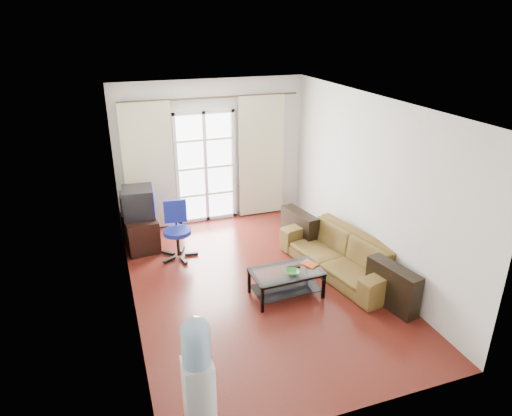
{
  "coord_description": "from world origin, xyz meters",
  "views": [
    {
      "loc": [
        -1.95,
        -5.57,
        3.71
      ],
      "look_at": [
        0.1,
        0.35,
        1.08
      ],
      "focal_mm": 32.0,
      "sensor_mm": 36.0,
      "label": 1
    }
  ],
  "objects": [
    {
      "name": "ceiling",
      "position": [
        0.0,
        0.0,
        2.7
      ],
      "size": [
        5.2,
        5.2,
        0.0
      ],
      "primitive_type": "plane",
      "rotation": [
        3.14,
        0.0,
        0.0
      ],
      "color": "white",
      "rests_on": "wall_back"
    },
    {
      "name": "wall_right",
      "position": [
        1.8,
        0.0,
        1.35
      ],
      "size": [
        0.02,
        5.2,
        2.7
      ],
      "primitive_type": "cube",
      "color": "silver",
      "rests_on": "floor"
    },
    {
      "name": "wall_front",
      "position": [
        0.0,
        -2.6,
        1.35
      ],
      "size": [
        3.6,
        0.02,
        2.7
      ],
      "primitive_type": "cube",
      "color": "silver",
      "rests_on": "floor"
    },
    {
      "name": "book",
      "position": [
        0.59,
        -0.42,
        0.41
      ],
      "size": [
        0.34,
        0.35,
        0.02
      ],
      "primitive_type": "imported",
      "rotation": [
        0.0,
        0.0,
        0.46
      ],
      "color": "maroon",
      "rests_on": "coffee_table"
    },
    {
      "name": "radiator",
      "position": [
        0.8,
        2.5,
        0.33
      ],
      "size": [
        0.64,
        0.12,
        0.64
      ],
      "primitive_type": "cube",
      "color": "gray",
      "rests_on": "floor"
    },
    {
      "name": "french_door",
      "position": [
        -0.15,
        2.54,
        1.07
      ],
      "size": [
        1.16,
        0.06,
        2.15
      ],
      "color": "white",
      "rests_on": "wall_back"
    },
    {
      "name": "curtain_rod",
      "position": [
        0.0,
        2.5,
        2.38
      ],
      "size": [
        3.3,
        0.04,
        0.04
      ],
      "primitive_type": "cylinder",
      "rotation": [
        0.0,
        1.57,
        0.0
      ],
      "color": "#4C3F2D",
      "rests_on": "wall_back"
    },
    {
      "name": "water_cooler",
      "position": [
        -1.39,
        -2.35,
        0.7
      ],
      "size": [
        0.29,
        0.27,
        1.33
      ],
      "rotation": [
        0.0,
        0.0,
        -0.01
      ],
      "color": "white",
      "rests_on": "floor"
    },
    {
      "name": "remote",
      "position": [
        0.42,
        -0.39,
        0.41
      ],
      "size": [
        0.19,
        0.07,
        0.02
      ],
      "primitive_type": "cube",
      "rotation": [
        0.0,
        0.0,
        -0.12
      ],
      "color": "black",
      "rests_on": "coffee_table"
    },
    {
      "name": "crt_tv",
      "position": [
        -1.51,
        1.84,
        0.81
      ],
      "size": [
        0.58,
        0.58,
        0.5
      ],
      "rotation": [
        0.0,
        0.0,
        -0.06
      ],
      "color": "black",
      "rests_on": "tv_stand"
    },
    {
      "name": "floor",
      "position": [
        0.0,
        0.0,
        0.0
      ],
      "size": [
        5.2,
        5.2,
        0.0
      ],
      "primitive_type": "plane",
      "color": "#5D1F16",
      "rests_on": "ground"
    },
    {
      "name": "wall_back",
      "position": [
        0.0,
        2.6,
        1.35
      ],
      "size": [
        3.6,
        0.02,
        2.7
      ],
      "primitive_type": "cube",
      "color": "silver",
      "rests_on": "floor"
    },
    {
      "name": "curtain_right",
      "position": [
        0.95,
        2.48,
        1.2
      ],
      "size": [
        0.9,
        0.07,
        2.35
      ],
      "primitive_type": "cube",
      "color": "beige",
      "rests_on": "curtain_rod"
    },
    {
      "name": "sofa",
      "position": [
        1.34,
        -0.09,
        0.31
      ],
      "size": [
        2.48,
        1.7,
        0.63
      ],
      "primitive_type": "imported",
      "rotation": [
        0.0,
        0.0,
        -1.36
      ],
      "color": "olive",
      "rests_on": "floor"
    },
    {
      "name": "curtain_left",
      "position": [
        -1.2,
        2.48,
        1.2
      ],
      "size": [
        0.9,
        0.07,
        2.35
      ],
      "primitive_type": "cube",
      "color": "beige",
      "rests_on": "curtain_rod"
    },
    {
      "name": "coffee_table",
      "position": [
        0.28,
        -0.44,
        0.26
      ],
      "size": [
        1.02,
        0.61,
        0.4
      ],
      "rotation": [
        0.0,
        0.0,
        0.04
      ],
      "color": "silver",
      "rests_on": "floor"
    },
    {
      "name": "task_chair",
      "position": [
        -0.97,
        1.23,
        0.28
      ],
      "size": [
        0.71,
        0.71,
        0.94
      ],
      "rotation": [
        0.0,
        0.0,
        -0.11
      ],
      "color": "black",
      "rests_on": "floor"
    },
    {
      "name": "wall_left",
      "position": [
        -1.8,
        0.0,
        1.35
      ],
      "size": [
        0.02,
        5.2,
        2.7
      ],
      "primitive_type": "cube",
      "color": "silver",
      "rests_on": "floor"
    },
    {
      "name": "tv_stand",
      "position": [
        -1.51,
        1.76,
        0.28
      ],
      "size": [
        0.58,
        0.81,
        0.56
      ],
      "primitive_type": "cube",
      "rotation": [
        0.0,
        0.0,
        0.1
      ],
      "color": "black",
      "rests_on": "floor"
    },
    {
      "name": "bowl",
      "position": [
        0.32,
        -0.53,
        0.43
      ],
      "size": [
        0.31,
        0.31,
        0.05
      ],
      "primitive_type": "imported",
      "rotation": [
        0.0,
        0.0,
        -0.3
      ],
      "color": "green",
      "rests_on": "coffee_table"
    }
  ]
}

